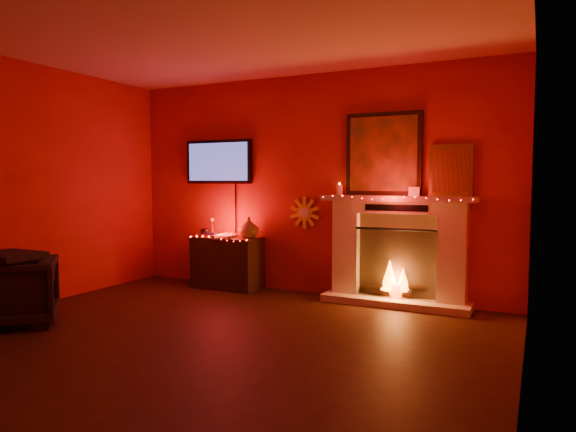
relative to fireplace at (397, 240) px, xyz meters
name	(u,v)px	position (x,y,z in m)	size (l,w,h in m)	color
room	(183,187)	(-1.14, -2.39, 0.63)	(5.00, 5.00, 5.00)	black
fireplace	(397,240)	(0.00, 0.00, 0.00)	(1.72, 0.40, 2.18)	beige
tv	(219,162)	(-2.44, 0.06, 0.92)	(1.00, 0.07, 1.24)	black
sunburst_clock	(304,213)	(-1.19, 0.09, 0.28)	(0.40, 0.03, 0.40)	yellow
console_table	(228,259)	(-2.18, -0.13, -0.35)	(0.88, 0.55, 0.94)	black
armchair	(16,292)	(-3.09, -2.49, -0.40)	(0.70, 0.72, 0.66)	black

